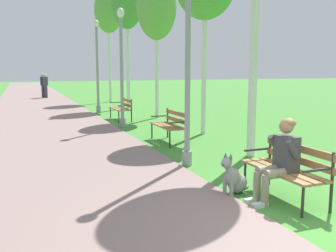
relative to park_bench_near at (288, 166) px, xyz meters
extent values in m
plane|color=#478E38|center=(-0.52, -1.40, -0.51)|extent=(120.00, 120.00, 0.00)
cube|color=gray|center=(-2.88, 22.60, -0.49)|extent=(4.23, 60.00, 0.04)
cube|color=olive|center=(-0.27, 0.00, -0.06)|extent=(0.14, 1.50, 0.04)
cube|color=olive|center=(-0.10, 0.00, -0.06)|extent=(0.14, 1.50, 0.04)
cube|color=olive|center=(0.08, 0.00, -0.06)|extent=(0.14, 1.50, 0.04)
cube|color=olive|center=(0.18, 0.00, 0.08)|extent=(0.04, 1.50, 0.11)
cube|color=olive|center=(0.18, 0.00, 0.26)|extent=(0.04, 1.50, 0.11)
cylinder|color=#2D2B28|center=(-0.30, 0.69, -0.29)|extent=(0.04, 0.04, 0.45)
cylinder|color=#2D2B28|center=(0.18, 0.69, -0.09)|extent=(0.04, 0.04, 0.85)
cube|color=#2D2B28|center=(-0.10, 0.69, 0.12)|extent=(0.45, 0.04, 0.03)
cylinder|color=#2D2B28|center=(-0.30, -0.69, -0.29)|extent=(0.04, 0.04, 0.45)
cylinder|color=#2D2B28|center=(0.18, -0.69, -0.09)|extent=(0.04, 0.04, 0.85)
cube|color=#2D2B28|center=(-0.10, -0.69, 0.12)|extent=(0.45, 0.04, 0.03)
cube|color=olive|center=(-0.26, 4.81, -0.06)|extent=(0.14, 1.50, 0.04)
cube|color=olive|center=(-0.08, 4.81, -0.06)|extent=(0.14, 1.50, 0.04)
cube|color=olive|center=(0.09, 4.81, -0.06)|extent=(0.14, 1.50, 0.04)
cube|color=olive|center=(0.20, 4.81, 0.08)|extent=(0.04, 1.50, 0.11)
cube|color=olive|center=(0.20, 4.81, 0.26)|extent=(0.04, 1.50, 0.11)
cylinder|color=#2D2B28|center=(-0.28, 5.50, -0.29)|extent=(0.04, 0.04, 0.45)
cylinder|color=#2D2B28|center=(0.20, 5.50, -0.09)|extent=(0.04, 0.04, 0.85)
cube|color=#2D2B28|center=(-0.08, 5.50, 0.12)|extent=(0.45, 0.04, 0.03)
cylinder|color=#2D2B28|center=(-0.28, 4.12, -0.29)|extent=(0.04, 0.04, 0.45)
cylinder|color=#2D2B28|center=(0.20, 4.12, -0.09)|extent=(0.04, 0.04, 0.85)
cube|color=#2D2B28|center=(-0.08, 4.12, 0.12)|extent=(0.45, 0.04, 0.03)
cube|color=olive|center=(-0.37, 9.59, -0.06)|extent=(0.14, 1.50, 0.04)
cube|color=olive|center=(-0.20, 9.59, -0.06)|extent=(0.14, 1.50, 0.04)
cube|color=olive|center=(-0.02, 9.59, -0.06)|extent=(0.14, 1.50, 0.04)
cube|color=olive|center=(0.08, 9.59, 0.08)|extent=(0.04, 1.50, 0.11)
cube|color=olive|center=(0.08, 9.59, 0.26)|extent=(0.04, 1.50, 0.11)
cylinder|color=#2D2B28|center=(-0.40, 10.28, -0.29)|extent=(0.04, 0.04, 0.45)
cylinder|color=#2D2B28|center=(0.08, 10.28, -0.09)|extent=(0.04, 0.04, 0.85)
cube|color=#2D2B28|center=(-0.20, 10.28, 0.12)|extent=(0.45, 0.04, 0.03)
cylinder|color=#2D2B28|center=(-0.40, 8.90, -0.29)|extent=(0.04, 0.04, 0.45)
cylinder|color=#2D2B28|center=(0.08, 8.90, -0.09)|extent=(0.04, 0.04, 0.85)
cube|color=#2D2B28|center=(-0.20, 8.90, 0.12)|extent=(0.45, 0.04, 0.03)
cylinder|color=gray|center=(-0.31, 0.03, -0.04)|extent=(0.42, 0.14, 0.14)
cylinder|color=gray|center=(-0.52, 0.03, -0.28)|extent=(0.11, 0.11, 0.47)
cube|color=silver|center=(-0.60, 0.03, -0.48)|extent=(0.24, 0.09, 0.07)
cylinder|color=gray|center=(-0.31, -0.17, -0.04)|extent=(0.42, 0.14, 0.14)
cylinder|color=gray|center=(-0.52, -0.17, -0.28)|extent=(0.11, 0.11, 0.47)
cube|color=silver|center=(-0.60, -0.17, -0.48)|extent=(0.24, 0.09, 0.07)
cube|color=#3F3F42|center=(-0.10, -0.07, 0.22)|extent=(0.22, 0.36, 0.52)
cylinder|color=#3F3F42|center=(-0.16, 0.13, 0.32)|extent=(0.25, 0.09, 0.30)
cylinder|color=#3F3F42|center=(-0.16, -0.27, 0.32)|extent=(0.25, 0.09, 0.30)
sphere|color=#A37556|center=(-0.12, -0.07, 0.62)|extent=(0.21, 0.21, 0.21)
ellipsoid|color=olive|center=(-0.09, -0.07, 0.67)|extent=(0.22, 0.23, 0.14)
ellipsoid|color=gray|center=(-0.56, 0.50, -0.35)|extent=(0.45, 0.42, 0.32)
ellipsoid|color=gray|center=(-0.69, 0.43, -0.23)|extent=(0.54, 0.43, 0.48)
ellipsoid|color=#595959|center=(-0.65, 0.45, -0.19)|extent=(0.40, 0.33, 0.27)
cylinder|color=gray|center=(-0.83, 0.42, -0.32)|extent=(0.06, 0.06, 0.38)
cylinder|color=gray|center=(-0.78, 0.32, -0.32)|extent=(0.06, 0.06, 0.38)
cylinder|color=gray|center=(-0.79, 0.38, -0.08)|extent=(0.18, 0.20, 0.19)
ellipsoid|color=gray|center=(-0.86, 0.34, 0.05)|extent=(0.26, 0.23, 0.16)
cone|color=#595959|center=(-0.95, 0.29, 0.04)|extent=(0.13, 0.13, 0.09)
cone|color=#595959|center=(-0.84, 0.40, 0.15)|extent=(0.06, 0.06, 0.09)
cone|color=#595959|center=(-0.80, 0.32, 0.15)|extent=(0.06, 0.06, 0.09)
cylinder|color=gray|center=(-0.38, 0.59, -0.49)|extent=(0.27, 0.17, 0.04)
cylinder|color=gray|center=(-0.59, 2.39, -0.36)|extent=(0.20, 0.20, 0.30)
cylinder|color=gray|center=(-0.59, 2.39, 1.56)|extent=(0.11, 0.11, 4.14)
cylinder|color=gray|center=(-0.55, 7.77, -0.36)|extent=(0.20, 0.20, 0.30)
cylinder|color=gray|center=(-0.55, 7.77, 1.30)|extent=(0.11, 0.11, 3.63)
ellipsoid|color=silver|center=(-0.55, 7.77, 3.23)|extent=(0.24, 0.24, 0.32)
cylinder|color=gray|center=(-0.44, 12.52, -0.36)|extent=(0.20, 0.20, 0.30)
cylinder|color=gray|center=(-0.44, 12.52, 1.39)|extent=(0.11, 0.11, 3.80)
ellipsoid|color=silver|center=(-0.44, 12.52, 3.41)|extent=(0.24, 0.24, 0.32)
cylinder|color=silver|center=(1.11, 2.65, 1.81)|extent=(0.19, 0.19, 4.64)
cylinder|color=silver|center=(1.43, 5.69, 1.37)|extent=(0.14, 0.14, 3.77)
cylinder|color=silver|center=(1.41, 9.80, 1.29)|extent=(0.14, 0.14, 3.60)
ellipsoid|color=#66A847|center=(1.41, 9.80, 3.87)|extent=(1.56, 1.61, 2.60)
cylinder|color=silver|center=(1.41, 14.10, 1.72)|extent=(0.18, 0.18, 4.47)
cylinder|color=silver|center=(1.33, 17.93, 1.76)|extent=(0.16, 0.16, 4.55)
ellipsoid|color=#66A847|center=(1.33, 17.93, 4.81)|extent=(1.66, 1.58, 2.56)
cylinder|color=#383842|center=(-2.28, 22.27, -0.07)|extent=(0.22, 0.22, 0.88)
cube|color=navy|center=(-2.28, 22.27, 0.65)|extent=(0.32, 0.20, 0.56)
sphere|color=tan|center=(-2.28, 22.27, 1.04)|extent=(0.20, 0.20, 0.20)
cylinder|color=#383842|center=(-2.12, 22.04, -0.07)|extent=(0.22, 0.22, 0.88)
cube|color=#3F3F42|center=(-2.12, 22.04, 0.65)|extent=(0.32, 0.20, 0.56)
sphere|color=beige|center=(-2.12, 22.04, 1.04)|extent=(0.20, 0.20, 0.20)
camera|label=1|loc=(-3.69, -4.48, 1.44)|focal=40.34mm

